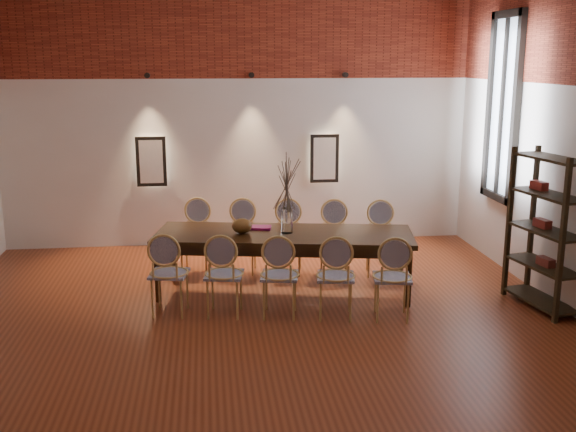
{
  "coord_description": "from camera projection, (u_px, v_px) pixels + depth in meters",
  "views": [
    {
      "loc": [
        -0.49,
        -6.62,
        2.79
      ],
      "look_at": [
        0.41,
        0.73,
        1.05
      ],
      "focal_mm": 42.0,
      "sensor_mm": 36.0,
      "label": 1
    }
  ],
  "objects": [
    {
      "name": "window_mullion",
      "position": [
        502.0,
        108.0,
        8.95
      ],
      "size": [
        0.06,
        0.06,
        2.4
      ],
      "primitive_type": "cube",
      "color": "black",
      "rests_on": "wall_right"
    },
    {
      "name": "niche_right",
      "position": [
        324.0,
        158.0,
        10.29
      ],
      "size": [
        0.36,
        0.06,
        0.66
      ],
      "primitive_type": "cube",
      "color": "#FFEAC6",
      "rests_on": "wall_back"
    },
    {
      "name": "spot_fixture_right",
      "position": [
        345.0,
        75.0,
        10.01
      ],
      "size": [
        0.08,
        0.1,
        0.08
      ],
      "primitive_type": "cylinder",
      "rotation": [
        1.57,
        0.0,
        0.0
      ],
      "color": "black",
      "rests_on": "wall_back"
    },
    {
      "name": "brick_band_back",
      "position": [
        237.0,
        26.0,
        9.72
      ],
      "size": [
        7.0,
        0.02,
        1.5
      ],
      "primitive_type": "cube",
      "color": "maroon",
      "rests_on": "ground"
    },
    {
      "name": "shelving_rack",
      "position": [
        546.0,
        231.0,
        7.56
      ],
      "size": [
        0.54,
        1.05,
        1.8
      ],
      "primitive_type": null,
      "rotation": [
        0.0,
        0.0,
        0.17
      ],
      "color": "black",
      "rests_on": "floor"
    },
    {
      "name": "floor",
      "position": [
        258.0,
        330.0,
        7.1
      ],
      "size": [
        7.0,
        7.0,
        0.02
      ],
      "primitive_type": "cube",
      "color": "brown",
      "rests_on": "ground"
    },
    {
      "name": "chair_far_e",
      "position": [
        381.0,
        240.0,
        8.82
      ],
      "size": [
        0.51,
        0.51,
        0.94
      ],
      "primitive_type": null,
      "rotation": [
        0.0,
        0.0,
        2.96
      ],
      "color": "tan",
      "rests_on": "floor"
    },
    {
      "name": "window_frame",
      "position": [
        502.0,
        108.0,
        8.95
      ],
      "size": [
        0.08,
        0.9,
        2.5
      ],
      "primitive_type": "cube",
      "color": "black",
      "rests_on": "wall_right"
    },
    {
      "name": "window_glass",
      "position": [
        504.0,
        108.0,
        8.95
      ],
      "size": [
        0.02,
        0.78,
        2.38
      ],
      "primitive_type": "cube",
      "color": "silver",
      "rests_on": "wall_right"
    },
    {
      "name": "niche_left",
      "position": [
        151.0,
        161.0,
        9.98
      ],
      "size": [
        0.36,
        0.06,
        0.66
      ],
      "primitive_type": "cube",
      "color": "#FFEAC6",
      "rests_on": "wall_back"
    },
    {
      "name": "chair_near_e",
      "position": [
        392.0,
        277.0,
        7.31
      ],
      "size": [
        0.51,
        0.51,
        0.94
      ],
      "primitive_type": null,
      "rotation": [
        0.0,
        0.0,
        -0.18
      ],
      "color": "tan",
      "rests_on": "floor"
    },
    {
      "name": "wall_front",
      "position": [
        312.0,
        228.0,
        3.21
      ],
      "size": [
        7.0,
        0.1,
        4.0
      ],
      "primitive_type": "cube",
      "color": "silver",
      "rests_on": "ground"
    },
    {
      "name": "chair_far_a",
      "position": [
        196.0,
        237.0,
        8.95
      ],
      "size": [
        0.51,
        0.51,
        0.94
      ],
      "primitive_type": null,
      "rotation": [
        0.0,
        0.0,
        2.96
      ],
      "color": "tan",
      "rests_on": "floor"
    },
    {
      "name": "chair_far_b",
      "position": [
        241.0,
        238.0,
        8.91
      ],
      "size": [
        0.51,
        0.51,
        0.94
      ],
      "primitive_type": null,
      "rotation": [
        0.0,
        0.0,
        2.96
      ],
      "color": "tan",
      "rests_on": "floor"
    },
    {
      "name": "chair_far_d",
      "position": [
        334.0,
        239.0,
        8.85
      ],
      "size": [
        0.51,
        0.51,
        0.94
      ],
      "primitive_type": null,
      "rotation": [
        0.0,
        0.0,
        2.96
      ],
      "color": "tan",
      "rests_on": "floor"
    },
    {
      "name": "chair_far_c",
      "position": [
        288.0,
        239.0,
        8.88
      ],
      "size": [
        0.51,
        0.51,
        0.94
      ],
      "primitive_type": null,
      "rotation": [
        0.0,
        0.0,
        2.96
      ],
      "color": "tan",
      "rests_on": "floor"
    },
    {
      "name": "chair_near_d",
      "position": [
        336.0,
        276.0,
        7.35
      ],
      "size": [
        0.51,
        0.51,
        0.94
      ],
      "primitive_type": null,
      "rotation": [
        0.0,
        0.0,
        -0.18
      ],
      "color": "tan",
      "rests_on": "floor"
    },
    {
      "name": "vase",
      "position": [
        287.0,
        221.0,
        8.03
      ],
      "size": [
        0.14,
        0.14,
        0.3
      ],
      "primitive_type": "cylinder",
      "color": "silver",
      "rests_on": "dining_table"
    },
    {
      "name": "dining_table",
      "position": [
        284.0,
        263.0,
        8.15
      ],
      "size": [
        3.19,
        1.51,
        0.75
      ],
      "primitive_type": "cube",
      "rotation": [
        0.0,
        0.0,
        -0.18
      ],
      "color": "black",
      "rests_on": "floor"
    },
    {
      "name": "wall_back",
      "position": [
        238.0,
        112.0,
        10.07
      ],
      "size": [
        7.0,
        0.1,
        4.0
      ],
      "primitive_type": "cube",
      "color": "silver",
      "rests_on": "ground"
    },
    {
      "name": "book",
      "position": [
        260.0,
        228.0,
        8.25
      ],
      "size": [
        0.29,
        0.22,
        0.03
      ],
      "primitive_type": "cube",
      "rotation": [
        0.0,
        0.0,
        -0.18
      ],
      "color": "#7D0E52",
      "rests_on": "dining_table"
    },
    {
      "name": "chair_near_b",
      "position": [
        224.0,
        274.0,
        7.41
      ],
      "size": [
        0.51,
        0.51,
        0.94
      ],
      "primitive_type": null,
      "rotation": [
        0.0,
        0.0,
        -0.18
      ],
      "color": "tan",
      "rests_on": "floor"
    },
    {
      "name": "spot_fixture_left",
      "position": [
        147.0,
        75.0,
        9.66
      ],
      "size": [
        0.08,
        0.1,
        0.08
      ],
      "primitive_type": "cylinder",
      "rotation": [
        1.57,
        0.0,
        0.0
      ],
      "color": "black",
      "rests_on": "wall_back"
    },
    {
      "name": "bowl",
      "position": [
        242.0,
        226.0,
        8.02
      ],
      "size": [
        0.24,
        0.24,
        0.18
      ],
      "primitive_type": "ellipsoid",
      "color": "brown",
      "rests_on": "dining_table"
    },
    {
      "name": "chair_near_c",
      "position": [
        280.0,
        275.0,
        7.38
      ],
      "size": [
        0.51,
        0.51,
        0.94
      ],
      "primitive_type": null,
      "rotation": [
        0.0,
        0.0,
        -0.18
      ],
      "color": "tan",
      "rests_on": "floor"
    },
    {
      "name": "dried_branches",
      "position": [
        287.0,
        184.0,
        7.93
      ],
      "size": [
        0.5,
        0.5,
        0.7
      ],
      "primitive_type": null,
      "color": "#4A3D30",
      "rests_on": "vase"
    },
    {
      "name": "spot_fixture_mid",
      "position": [
        251.0,
        75.0,
        9.84
      ],
      "size": [
        0.08,
        0.1,
        0.08
      ],
      "primitive_type": "cylinder",
      "rotation": [
        1.57,
        0.0,
        0.0
      ],
      "color": "black",
      "rests_on": "wall_back"
    },
    {
      "name": "chair_near_a",
      "position": [
        169.0,
        273.0,
        7.45
      ],
      "size": [
        0.51,
        0.51,
        0.94
      ],
      "primitive_type": null,
      "rotation": [
        0.0,
        0.0,
        -0.18
      ],
      "color": "tan",
      "rests_on": "floor"
    }
  ]
}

